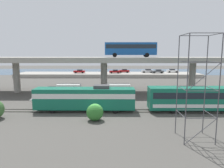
% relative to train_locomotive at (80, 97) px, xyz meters
% --- Properties ---
extents(ground_plane, '(260.00, 260.00, 0.00)m').
position_rel_train_locomotive_xyz_m(ground_plane, '(3.06, -4.00, -2.19)').
color(ground_plane, '#4C4944').
extents(rail_strip_near, '(110.00, 0.12, 0.12)m').
position_rel_train_locomotive_xyz_m(rail_strip_near, '(3.06, -0.73, -2.13)').
color(rail_strip_near, '#59544C').
rests_on(rail_strip_near, ground_plane).
extents(rail_strip_far, '(110.00, 0.12, 0.12)m').
position_rel_train_locomotive_xyz_m(rail_strip_far, '(3.06, 0.73, -2.13)').
color(rail_strip_far, '#59544C').
rests_on(rail_strip_far, ground_plane).
extents(train_locomotive, '(16.67, 3.04, 4.18)m').
position_rel_train_locomotive_xyz_m(train_locomotive, '(0.00, 0.00, 0.00)').
color(train_locomotive, '#14664C').
rests_on(train_locomotive, ground_plane).
extents(train_coach_lead, '(20.37, 3.04, 3.86)m').
position_rel_train_locomotive_xyz_m(train_coach_lead, '(21.03, -0.00, -0.02)').
color(train_coach_lead, '#14664C').
rests_on(train_coach_lead, ground_plane).
extents(highway_overpass, '(96.00, 10.05, 8.22)m').
position_rel_train_locomotive_xyz_m(highway_overpass, '(3.06, 16.00, 5.18)').
color(highway_overpass, '#9E998E').
rests_on(highway_overpass, ground_plane).
extents(transit_bus_on_overpass, '(12.00, 2.68, 3.40)m').
position_rel_train_locomotive_xyz_m(transit_bus_on_overpass, '(9.28, 17.72, 8.09)').
color(transit_bus_on_overpass, '#14478C').
rests_on(transit_bus_on_overpass, highway_overpass).
extents(service_truck_west, '(6.80, 2.46, 3.04)m').
position_rel_train_locomotive_xyz_m(service_truck_west, '(5.38, 8.71, -0.55)').
color(service_truck_west, '#B7B7BC').
rests_on(service_truck_west, ground_plane).
extents(service_truck_east, '(6.80, 2.46, 3.04)m').
position_rel_train_locomotive_xyz_m(service_truck_east, '(-4.46, 8.71, -0.55)').
color(service_truck_east, '#515459').
rests_on(service_truck_east, ground_plane).
extents(scaffolding_tower, '(3.21, 3.21, 11.03)m').
position_rel_train_locomotive_xyz_m(scaffolding_tower, '(14.00, -10.91, 3.68)').
color(scaffolding_tower, '#47474C').
rests_on(scaffolding_tower, ground_plane).
extents(pier_parking_lot, '(71.21, 12.37, 1.36)m').
position_rel_train_locomotive_xyz_m(pier_parking_lot, '(3.06, 51.00, -1.51)').
color(pier_parking_lot, '#9E998E').
rests_on(pier_parking_lot, ground_plane).
extents(parked_car_0, '(4.58, 1.97, 1.50)m').
position_rel_train_locomotive_xyz_m(parked_car_0, '(29.31, 53.58, -0.05)').
color(parked_car_0, silver).
rests_on(parked_car_0, pier_parking_lot).
extents(parked_car_1, '(4.20, 1.96, 1.50)m').
position_rel_train_locomotive_xyz_m(parked_car_1, '(5.70, 49.69, -0.06)').
color(parked_car_1, maroon).
rests_on(parked_car_1, pier_parking_lot).
extents(parked_car_2, '(4.61, 1.83, 1.50)m').
position_rel_train_locomotive_xyz_m(parked_car_2, '(22.72, 50.56, -0.06)').
color(parked_car_2, '#515459').
rests_on(parked_car_2, pier_parking_lot).
extents(parked_car_3, '(4.36, 1.94, 1.50)m').
position_rel_train_locomotive_xyz_m(parked_car_3, '(-8.29, 50.16, -0.06)').
color(parked_car_3, maroon).
rests_on(parked_car_3, pier_parking_lot).
extents(parked_car_4, '(4.69, 1.94, 1.50)m').
position_rel_train_locomotive_xyz_m(parked_car_4, '(18.95, 52.69, -0.05)').
color(parked_car_4, '#B7B7BC').
rests_on(parked_car_4, pier_parking_lot).
extents(parked_car_5, '(4.39, 1.87, 1.50)m').
position_rel_train_locomotive_xyz_m(parked_car_5, '(9.44, 52.66, -0.06)').
color(parked_car_5, maroon).
rests_on(parked_car_5, pier_parking_lot).
extents(harbor_water, '(140.00, 36.00, 0.01)m').
position_rel_train_locomotive_xyz_m(harbor_water, '(3.06, 74.00, -2.19)').
color(harbor_water, navy).
rests_on(harbor_water, ground_plane).
extents(shrub_right, '(2.33, 2.33, 2.33)m').
position_rel_train_locomotive_xyz_m(shrub_right, '(2.79, -4.75, -1.03)').
color(shrub_right, '#2F732C').
rests_on(shrub_right, ground_plane).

